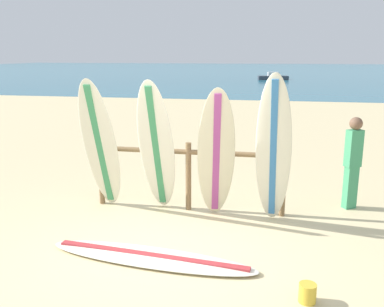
% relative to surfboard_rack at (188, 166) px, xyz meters
% --- Properties ---
extents(ground_plane, '(120.00, 120.00, 0.00)m').
position_rel_surfboard_rack_xyz_m(ground_plane, '(-0.08, -1.50, -0.72)').
color(ground_plane, beige).
extents(ocean_water, '(120.00, 80.00, 0.01)m').
position_rel_surfboard_rack_xyz_m(ocean_water, '(-0.08, 56.50, -0.72)').
color(ocean_water, teal).
rests_on(ocean_water, ground).
extents(surfboard_rack, '(3.06, 0.09, 1.10)m').
position_rel_surfboard_rack_xyz_m(surfboard_rack, '(0.00, 0.00, 0.00)').
color(surfboard_rack, olive).
rests_on(surfboard_rack, ground).
extents(surfboard_leaning_far_left, '(0.55, 0.84, 2.14)m').
position_rel_surfboard_rack_xyz_m(surfboard_leaning_far_left, '(-1.32, -0.35, 0.35)').
color(surfboard_leaning_far_left, silver).
rests_on(surfboard_leaning_far_left, ground).
extents(surfboard_leaning_left, '(0.55, 0.82, 2.13)m').
position_rel_surfboard_rack_xyz_m(surfboard_leaning_left, '(-0.43, -0.29, 0.34)').
color(surfboard_leaning_left, white).
rests_on(surfboard_leaning_left, ground).
extents(surfboard_leaning_center_left, '(0.66, 0.73, 2.03)m').
position_rel_surfboard_rack_xyz_m(surfboard_leaning_center_left, '(0.49, -0.35, 0.29)').
color(surfboard_leaning_center_left, beige).
rests_on(surfboard_leaning_center_left, ground).
extents(surfboard_leaning_center, '(0.55, 0.63, 2.23)m').
position_rel_surfboard_rack_xyz_m(surfboard_leaning_center, '(1.31, -0.38, 0.40)').
color(surfboard_leaning_center, silver).
rests_on(surfboard_leaning_center, ground).
extents(surfboard_lying_on_sand, '(2.71, 0.82, 0.08)m').
position_rel_surfboard_rack_xyz_m(surfboard_lying_on_sand, '(-0.12, -1.78, -0.69)').
color(surfboard_lying_on_sand, white).
rests_on(surfboard_lying_on_sand, ground).
extents(beachgoer_standing, '(0.28, 0.25, 1.50)m').
position_rel_surfboard_rack_xyz_m(beachgoer_standing, '(2.56, 0.55, 0.10)').
color(beachgoer_standing, '#3F9966').
rests_on(beachgoer_standing, ground).
extents(small_boat_offshore, '(2.90, 1.43, 0.71)m').
position_rel_surfboard_rack_xyz_m(small_boat_offshore, '(1.15, 34.92, -0.46)').
color(small_boat_offshore, '#333842').
rests_on(small_boat_offshore, ocean_water).
extents(sand_bucket, '(0.18, 0.18, 0.20)m').
position_rel_surfboard_rack_xyz_m(sand_bucket, '(1.70, -2.35, -0.62)').
color(sand_bucket, gold).
rests_on(sand_bucket, ground).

